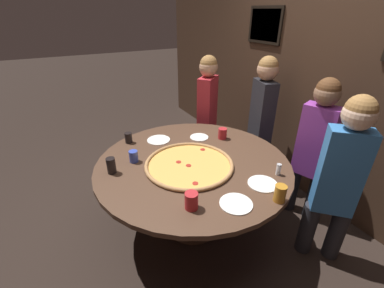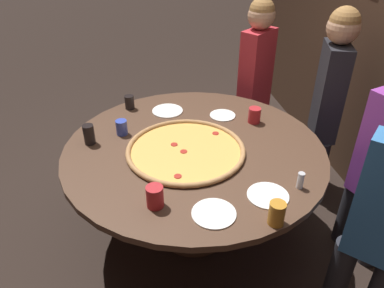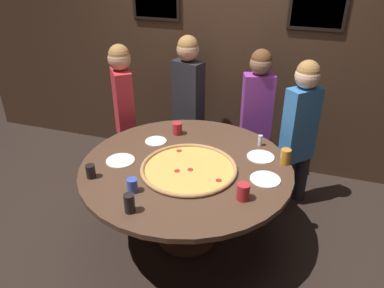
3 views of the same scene
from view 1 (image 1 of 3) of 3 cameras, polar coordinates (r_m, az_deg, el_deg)
name	(u,v)px [view 1 (image 1 of 3)]	position (r m, az deg, el deg)	size (l,w,h in m)	color
ground_plane	(193,224)	(2.70, 0.21, -17.39)	(24.00, 24.00, 0.00)	black
back_wall	(318,77)	(2.95, 26.22, 13.14)	(6.40, 0.08, 2.60)	#3D281C
dining_table	(193,173)	(2.30, 0.24, -6.43)	(1.67, 1.67, 0.74)	#4C3323
giant_pizza	(189,164)	(2.17, -0.64, -4.50)	(0.75, 0.75, 0.03)	#E5A84C
drink_cup_near_left	(134,156)	(2.26, -12.86, -2.69)	(0.08, 0.08, 0.10)	#384CB7
drink_cup_by_shaker	(222,134)	(2.62, 6.79, 2.33)	(0.09, 0.09, 0.11)	#B22328
drink_cup_centre_back	(129,138)	(2.60, -13.93, 1.35)	(0.07, 0.07, 0.10)	black
drink_cup_beside_pizza	(111,166)	(2.15, -17.51, -4.60)	(0.07, 0.07, 0.13)	black
drink_cup_far_right	(280,193)	(1.87, 18.98, -10.35)	(0.08, 0.08, 0.12)	#BC7A23
drink_cup_near_right	(191,201)	(1.72, -0.13, -12.49)	(0.09, 0.09, 0.12)	#B22328
white_plate_left_side	(199,137)	(2.64, 1.61, 1.52)	(0.19, 0.19, 0.01)	white
white_plate_near_front	(159,140)	(2.61, -7.43, 0.90)	(0.23, 0.23, 0.01)	white
white_plate_beside_cup	(236,204)	(1.81, 9.75, -12.93)	(0.23, 0.23, 0.01)	white
white_plate_right_side	(263,184)	(2.03, 15.41, -8.51)	(0.22, 0.22, 0.01)	white
condiment_shaker	(278,169)	(2.15, 18.66, -5.36)	(0.04, 0.04, 0.10)	silver
diner_side_left	(262,115)	(3.03, 15.21, 6.22)	(0.39, 0.25, 1.49)	#232328
diner_far_right	(339,176)	(2.22, 29.93, -6.10)	(0.34, 0.34, 1.43)	#232328
diner_side_right	(207,108)	(3.22, 3.43, 7.99)	(0.33, 0.37, 1.46)	#232328
diner_centre_back	(314,144)	(2.62, 25.56, -0.09)	(0.38, 0.25, 1.42)	#232328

